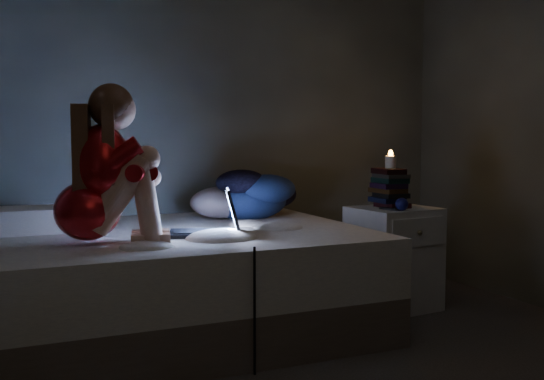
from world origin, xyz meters
TOP-DOWN VIEW (x-y plane):
  - wall_back at (0.00, 1.91)m, footprint 3.60×0.02m
  - bed at (-0.52, 1.10)m, footprint 2.11×1.59m
  - pillow at (-1.19, 1.39)m, footprint 0.46×0.33m
  - woman at (-1.03, 0.80)m, footprint 0.55×0.43m
  - laptop at (-0.42, 0.86)m, footprint 0.44×0.37m
  - clothes_pile at (0.10, 1.49)m, footprint 0.66×0.59m
  - nightstand at (0.91, 1.00)m, footprint 0.54×0.49m
  - book_stack at (0.89, 1.02)m, footprint 0.19×0.25m
  - candle at (0.89, 1.02)m, footprint 0.07×0.07m
  - phone at (0.81, 0.91)m, footprint 0.10×0.15m
  - blue_orb at (0.83, 0.84)m, footprint 0.08×0.08m

SIDE VIEW (x-z plane):
  - bed at x=-0.52m, z-range 0.00..0.58m
  - nightstand at x=0.91m, z-range 0.00..0.66m
  - pillow at x=-1.19m, z-range 0.58..0.72m
  - phone at x=0.81m, z-range 0.66..0.67m
  - blue_orb at x=0.83m, z-range 0.66..0.74m
  - laptop at x=-0.42m, z-range 0.58..0.85m
  - clothes_pile at x=0.10m, z-range 0.58..0.91m
  - book_stack at x=0.89m, z-range 0.66..0.89m
  - candle at x=0.89m, z-range 0.89..0.97m
  - woman at x=-1.03m, z-range 0.58..1.37m
  - wall_back at x=0.00m, z-range 0.00..2.60m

